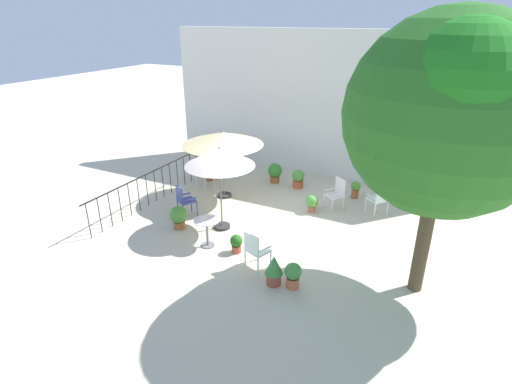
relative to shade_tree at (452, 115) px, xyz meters
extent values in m
plane|color=beige|center=(-4.43, 1.10, -3.71)|extent=(60.00, 60.00, 0.00)
cube|color=silver|center=(-4.43, 5.49, -1.24)|extent=(10.78, 0.30, 4.94)
cube|color=black|center=(-7.82, 1.10, -2.71)|extent=(0.03, 5.90, 0.03)
cylinder|color=black|center=(-7.82, -1.66, -3.21)|extent=(0.02, 0.02, 1.00)
cylinder|color=black|center=(-7.82, -1.30, -3.21)|extent=(0.02, 0.02, 1.00)
cylinder|color=black|center=(-7.82, -0.93, -3.21)|extent=(0.02, 0.02, 1.00)
cylinder|color=black|center=(-7.82, -0.56, -3.21)|extent=(0.02, 0.02, 1.00)
cylinder|color=black|center=(-7.82, -0.19, -3.21)|extent=(0.02, 0.02, 1.00)
cylinder|color=black|center=(-7.82, 0.18, -3.21)|extent=(0.02, 0.02, 1.00)
cylinder|color=black|center=(-7.82, 0.55, -3.21)|extent=(0.02, 0.02, 1.00)
cylinder|color=black|center=(-7.82, 0.92, -3.21)|extent=(0.02, 0.02, 1.00)
cylinder|color=black|center=(-7.82, 1.28, -3.21)|extent=(0.02, 0.02, 1.00)
cylinder|color=black|center=(-7.82, 1.65, -3.21)|extent=(0.02, 0.02, 1.00)
cylinder|color=black|center=(-7.82, 2.02, -3.21)|extent=(0.02, 0.02, 1.00)
cylinder|color=black|center=(-7.82, 2.39, -3.21)|extent=(0.02, 0.02, 1.00)
cylinder|color=black|center=(-7.82, 2.76, -3.21)|extent=(0.02, 0.02, 1.00)
cylinder|color=black|center=(-7.82, 3.13, -3.21)|extent=(0.02, 0.02, 1.00)
cylinder|color=black|center=(-7.82, 3.50, -3.21)|extent=(0.02, 0.02, 1.00)
cylinder|color=black|center=(-7.82, 3.86, -3.21)|extent=(0.02, 0.02, 1.00)
cylinder|color=#4C3E2A|center=(-0.07, -0.04, -2.51)|extent=(0.28, 0.28, 2.41)
sphere|color=#25621E|center=(-0.07, -0.04, -0.02)|extent=(3.66, 3.66, 3.66)
sphere|color=#2A691D|center=(0.85, 0.32, -0.39)|extent=(2.20, 2.20, 2.20)
sphere|color=#2A6C27|center=(-0.80, 0.50, 0.16)|extent=(2.01, 2.01, 2.01)
sphere|color=#1A6C1A|center=(0.12, -0.87, 0.71)|extent=(1.83, 1.83, 1.83)
cylinder|color=#2D2D2D|center=(-6.12, 2.19, -3.67)|extent=(0.44, 0.44, 0.08)
cylinder|color=slate|center=(-6.12, 2.19, -2.66)|extent=(0.04, 0.04, 2.11)
cone|color=#DDC489|center=(-6.12, 2.19, -1.80)|extent=(2.49, 2.49, 0.38)
sphere|color=slate|center=(-6.12, 2.19, -1.58)|extent=(0.06, 0.06, 0.06)
cylinder|color=#2D2D2D|center=(-5.10, 0.38, -3.67)|extent=(0.44, 0.44, 0.08)
cylinder|color=slate|center=(-5.10, 0.38, -2.59)|extent=(0.04, 0.04, 2.25)
cone|color=beige|center=(-5.10, 0.38, -1.69)|extent=(1.81, 1.81, 0.45)
sphere|color=slate|center=(-5.10, 0.38, -1.43)|extent=(0.06, 0.06, 0.06)
cylinder|color=white|center=(-4.92, -0.59, -2.99)|extent=(0.63, 0.63, 0.02)
cylinder|color=slate|center=(-4.92, -0.59, -3.36)|extent=(0.06, 0.06, 0.70)
cylinder|color=slate|center=(-4.92, -0.59, -3.70)|extent=(0.35, 0.35, 0.03)
cube|color=#354190|center=(-6.36, 0.55, -3.24)|extent=(0.62, 0.62, 0.04)
cube|color=#354190|center=(-6.47, 0.37, -3.01)|extent=(0.38, 0.25, 0.43)
cube|color=#354190|center=(-6.19, 0.45, -3.12)|extent=(0.25, 0.37, 0.03)
cube|color=#354190|center=(-6.54, 0.66, -3.12)|extent=(0.25, 0.37, 0.03)
cylinder|color=#354190|center=(-6.08, 0.62, -3.49)|extent=(0.04, 0.04, 0.45)
cylinder|color=#354190|center=(-6.43, 0.84, -3.49)|extent=(0.04, 0.04, 0.45)
cylinder|color=#354190|center=(-6.30, 0.26, -3.49)|extent=(0.04, 0.04, 0.45)
cylinder|color=#354190|center=(-6.65, 0.48, -3.49)|extent=(0.04, 0.04, 0.45)
cube|color=silver|center=(-1.55, 3.14, -3.24)|extent=(0.66, 0.66, 0.04)
cube|color=silver|center=(-1.39, 3.01, -2.99)|extent=(0.32, 0.37, 0.48)
cube|color=silver|center=(-1.41, 3.31, -3.12)|extent=(0.34, 0.30, 0.03)
cube|color=silver|center=(-1.69, 2.97, -3.12)|extent=(0.34, 0.30, 0.03)
cylinder|color=silver|center=(-1.57, 3.45, -3.49)|extent=(0.04, 0.04, 0.45)
cylinder|color=silver|center=(-1.86, 3.11, -3.49)|extent=(0.04, 0.04, 0.45)
cylinder|color=silver|center=(-1.25, 3.18, -3.49)|extent=(0.04, 0.04, 0.45)
cylinder|color=silver|center=(-1.53, 2.84, -3.49)|extent=(0.04, 0.04, 0.45)
cube|color=white|center=(-7.11, 2.57, -3.28)|extent=(0.53, 0.54, 0.04)
cube|color=white|center=(-7.30, 2.62, -3.05)|extent=(0.14, 0.42, 0.42)
cube|color=white|center=(-7.16, 2.37, -3.16)|extent=(0.38, 0.13, 0.03)
cube|color=white|center=(-7.06, 2.77, -3.16)|extent=(0.38, 0.13, 0.03)
cylinder|color=white|center=(-6.97, 2.32, -3.51)|extent=(0.04, 0.04, 0.41)
cylinder|color=white|center=(-6.87, 2.72, -3.51)|extent=(0.04, 0.04, 0.41)
cylinder|color=white|center=(-7.35, 2.42, -3.51)|extent=(0.04, 0.04, 0.41)
cylinder|color=white|center=(-7.25, 2.82, -3.51)|extent=(0.04, 0.04, 0.41)
cube|color=white|center=(-2.75, 2.88, -3.27)|extent=(0.62, 0.61, 0.04)
cube|color=white|center=(-2.63, 3.04, -3.00)|extent=(0.37, 0.28, 0.49)
cube|color=white|center=(-2.91, 3.00, -3.15)|extent=(0.26, 0.34, 0.03)
cube|color=white|center=(-2.58, 2.76, -3.15)|extent=(0.26, 0.34, 0.03)
cylinder|color=white|center=(-3.03, 2.84, -3.50)|extent=(0.04, 0.04, 0.42)
cylinder|color=white|center=(-2.70, 2.60, -3.50)|extent=(0.04, 0.04, 0.42)
cylinder|color=white|center=(-2.80, 3.16, -3.50)|extent=(0.04, 0.04, 0.42)
cylinder|color=white|center=(-2.47, 2.93, -3.50)|extent=(0.04, 0.04, 0.42)
cube|color=white|center=(-3.38, -0.86, -3.26)|extent=(0.59, 0.56, 0.04)
cube|color=white|center=(-3.45, -1.04, -3.01)|extent=(0.43, 0.19, 0.46)
cube|color=white|center=(-3.18, -0.93, -3.14)|extent=(0.17, 0.37, 0.03)
cube|color=white|center=(-3.58, -0.79, -3.14)|extent=(0.17, 0.37, 0.03)
cylinder|color=white|center=(-3.11, -0.75, -3.49)|extent=(0.04, 0.04, 0.43)
cylinder|color=white|center=(-3.51, -0.60, -3.49)|extent=(0.04, 0.04, 0.43)
cylinder|color=white|center=(-3.24, -1.12, -3.49)|extent=(0.04, 0.04, 0.43)
cylinder|color=white|center=(-3.65, -0.97, -3.49)|extent=(0.04, 0.04, 0.43)
cylinder|color=#A45B30|center=(-6.13, -0.16, -3.61)|extent=(0.31, 0.31, 0.20)
cylinder|color=#382819|center=(-6.13, -0.16, -3.52)|extent=(0.27, 0.27, 0.02)
sphere|color=#4D8A37|center=(-6.13, -0.16, -3.31)|extent=(0.48, 0.48, 0.48)
sphere|color=gold|center=(-6.27, -0.22, -3.33)|extent=(0.11, 0.11, 0.11)
sphere|color=gold|center=(-6.25, -0.28, -3.35)|extent=(0.14, 0.14, 0.14)
sphere|color=gold|center=(-5.98, -0.20, -3.29)|extent=(0.11, 0.11, 0.11)
cylinder|color=#9A562C|center=(-5.19, 4.01, -3.60)|extent=(0.33, 0.33, 0.23)
cylinder|color=#382819|center=(-5.19, 4.01, -3.49)|extent=(0.29, 0.29, 0.02)
sphere|color=#36872E|center=(-5.19, 4.01, -3.28)|extent=(0.48, 0.48, 0.48)
cylinder|color=#AA4B34|center=(-7.30, 3.17, -3.62)|extent=(0.29, 0.29, 0.18)
cylinder|color=#382819|center=(-7.30, 3.17, -3.54)|extent=(0.25, 0.25, 0.02)
sphere|color=#407840|center=(-7.30, 3.17, -3.34)|extent=(0.45, 0.45, 0.45)
sphere|color=#E03C62|center=(-7.20, 3.08, -3.36)|extent=(0.09, 0.09, 0.09)
sphere|color=#E03C62|center=(-7.35, 3.29, -3.36)|extent=(0.13, 0.13, 0.13)
sphere|color=#E03C62|center=(-7.25, 3.29, -3.25)|extent=(0.12, 0.12, 0.12)
cylinder|color=#AE4B38|center=(-4.14, -0.52, -3.62)|extent=(0.24, 0.24, 0.19)
cylinder|color=#382819|center=(-4.14, -0.52, -3.54)|extent=(0.21, 0.21, 0.02)
sphere|color=#25601C|center=(-4.14, -0.52, -3.40)|extent=(0.31, 0.31, 0.31)
cylinder|color=#C1623F|center=(-2.39, -1.18, -3.59)|extent=(0.28, 0.28, 0.24)
cylinder|color=#382819|center=(-2.39, -1.18, -3.48)|extent=(0.25, 0.25, 0.02)
sphere|color=#43893B|center=(-2.39, -1.18, -3.32)|extent=(0.37, 0.37, 0.37)
cylinder|color=brown|center=(-2.79, -1.27, -3.57)|extent=(0.31, 0.31, 0.28)
cylinder|color=#382819|center=(-2.79, -1.27, -3.45)|extent=(0.28, 0.28, 0.02)
cone|color=#3E833C|center=(-2.79, -1.27, -3.22)|extent=(0.40, 0.40, 0.42)
cylinder|color=#BF5234|center=(-4.30, 3.93, -3.59)|extent=(0.35, 0.35, 0.25)
cylinder|color=#382819|center=(-4.30, 3.93, -3.47)|extent=(0.31, 0.31, 0.02)
sphere|color=#51963A|center=(-4.30, 3.93, -3.29)|extent=(0.41, 0.41, 0.41)
sphere|color=#B446AF|center=(-4.40, 3.79, -3.26)|extent=(0.08, 0.08, 0.08)
sphere|color=#B446AF|center=(-4.41, 3.81, -3.32)|extent=(0.09, 0.09, 0.09)
sphere|color=#B446AF|center=(-4.29, 3.81, -3.34)|extent=(0.09, 0.09, 0.09)
sphere|color=#B446AF|center=(-4.37, 3.82, -3.28)|extent=(0.12, 0.12, 0.12)
cylinder|color=#C0674B|center=(-3.27, 2.43, -3.63)|extent=(0.23, 0.23, 0.17)
cylinder|color=#382819|center=(-3.27, 2.43, -3.55)|extent=(0.20, 0.20, 0.02)
sphere|color=#4E993F|center=(-3.27, 2.43, -3.38)|extent=(0.37, 0.37, 0.37)
sphere|color=gold|center=(-3.16, 2.31, -3.40)|extent=(0.07, 0.07, 0.07)
sphere|color=gold|center=(-3.32, 2.30, -3.37)|extent=(0.09, 0.09, 0.09)
sphere|color=gold|center=(-3.18, 2.32, -3.43)|extent=(0.09, 0.09, 0.09)
cylinder|color=#A55A33|center=(-2.39, 3.99, -3.58)|extent=(0.23, 0.23, 0.27)
cylinder|color=#382819|center=(-2.39, 3.99, -3.45)|extent=(0.20, 0.20, 0.02)
sphere|color=#549635|center=(-2.39, 3.99, -3.31)|extent=(0.31, 0.31, 0.31)
sphere|color=#C048A4|center=(-2.37, 4.08, -3.31)|extent=(0.07, 0.07, 0.07)
sphere|color=#C048A4|center=(-2.42, 4.10, -3.24)|extent=(0.07, 0.07, 0.07)
camera|label=1|loc=(0.14, -7.83, 1.60)|focal=28.32mm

